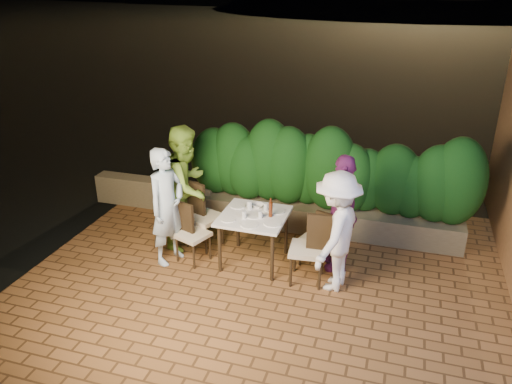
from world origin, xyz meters
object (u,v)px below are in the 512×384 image
at_px(chair_right_front, 308,248).
at_px(chair_right_back, 316,238).
at_px(beer_bottle, 271,207).
at_px(chair_left_front, 193,234).
at_px(diner_green, 187,186).
at_px(diner_purple, 342,213).
at_px(chair_left_back, 204,216).
at_px(bowl, 258,205).
at_px(dining_table, 254,239).
at_px(parapet_lamp, 177,179).
at_px(diner_blue, 167,206).
at_px(diner_white, 336,232).

bearing_deg(chair_right_front, chair_right_back, -99.78).
xyz_separation_m(beer_bottle, chair_left_front, (-1.07, -0.22, -0.45)).
xyz_separation_m(diner_green, diner_purple, (2.30, -0.04, -0.09)).
bearing_deg(chair_left_front, chair_left_back, 112.67).
bearing_deg(diner_green, diner_purple, -88.62).
bearing_deg(bowl, chair_right_front, -30.93).
relative_size(chair_left_back, chair_right_back, 1.17).
xyz_separation_m(bowl, chair_left_front, (-0.81, -0.47, -0.34)).
xyz_separation_m(chair_left_back, chair_right_back, (1.70, -0.04, -0.07)).
distance_m(beer_bottle, chair_right_back, 0.79).
relative_size(dining_table, diner_green, 0.49).
relative_size(chair_right_back, parapet_lamp, 6.02).
height_order(dining_table, diner_purple, diner_purple).
xyz_separation_m(diner_green, parapet_lamp, (-0.65, 0.99, -0.35)).
relative_size(bowl, chair_right_back, 0.21).
height_order(chair_left_front, chair_right_front, chair_right_front).
height_order(dining_table, chair_right_back, chair_right_back).
relative_size(chair_left_back, diner_green, 0.54).
xyz_separation_m(chair_left_back, diner_purple, (2.03, 0.01, 0.34)).
relative_size(chair_left_back, diner_purple, 0.59).
height_order(dining_table, diner_blue, diner_blue).
height_order(beer_bottle, diner_green, diner_green).
bearing_deg(beer_bottle, diner_blue, -168.02).
bearing_deg(chair_left_back, diner_green, -171.25).
distance_m(dining_table, chair_left_back, 0.90).
bearing_deg(bowl, chair_right_back, -3.72).
bearing_deg(dining_table, chair_right_back, 13.58).
bearing_deg(diner_green, bowl, -89.39).
distance_m(beer_bottle, chair_left_front, 1.18).
bearing_deg(parapet_lamp, diner_purple, -19.22).
bearing_deg(diner_purple, bowl, -99.23).
distance_m(dining_table, diner_green, 1.29).
bearing_deg(chair_right_front, chair_left_back, -21.48).
relative_size(diner_green, diner_white, 1.15).
height_order(dining_table, chair_right_front, chair_right_front).
relative_size(chair_left_back, diner_blue, 0.59).
distance_m(chair_left_front, chair_right_front, 1.65).
bearing_deg(bowl, chair_left_back, -178.98).
distance_m(dining_table, bowl, 0.48).
bearing_deg(bowl, dining_table, -84.79).
xyz_separation_m(chair_right_front, parapet_lamp, (-2.59, 1.52, 0.07)).
bearing_deg(bowl, parapet_lamp, 149.77).
distance_m(bowl, diner_purple, 1.20).
xyz_separation_m(dining_table, chair_right_back, (0.85, 0.20, 0.05)).
bearing_deg(dining_table, diner_blue, -166.33).
relative_size(chair_right_front, diner_white, 0.62).
xyz_separation_m(chair_right_back, diner_white, (0.32, -0.47, 0.38)).
bearing_deg(chair_right_back, diner_green, 17.40).
bearing_deg(diner_white, bowl, -101.93).
relative_size(diner_white, parapet_lamp, 11.47).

